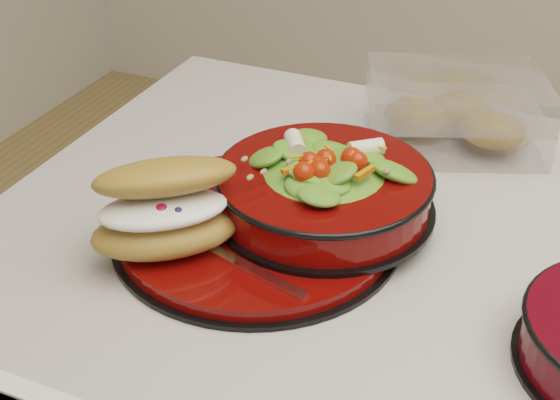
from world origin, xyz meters
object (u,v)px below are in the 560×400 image
at_px(dinner_plate, 257,228).
at_px(croissant, 166,209).
at_px(salad_bowl, 324,181).
at_px(fork, 235,260).
at_px(pastry_box, 455,112).

relative_size(dinner_plate, croissant, 1.86).
bearing_deg(croissant, salad_bowl, 7.93).
height_order(salad_bowl, croissant, salad_bowl).
bearing_deg(fork, salad_bowl, -4.87).
distance_m(dinner_plate, croissant, 0.12).
bearing_deg(dinner_plate, salad_bowl, 40.24).
xyz_separation_m(dinner_plate, croissant, (-0.07, -0.08, 0.06)).
xyz_separation_m(croissant, pastry_box, (0.21, 0.39, -0.02)).
relative_size(dinner_plate, fork, 1.91).
bearing_deg(pastry_box, dinner_plate, -137.07).
distance_m(fork, pastry_box, 0.41).
xyz_separation_m(dinner_plate, salad_bowl, (0.06, 0.05, 0.05)).
bearing_deg(salad_bowl, dinner_plate, -139.76).
bearing_deg(pastry_box, croissant, -140.33).
height_order(salad_bowl, pastry_box, salad_bowl).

